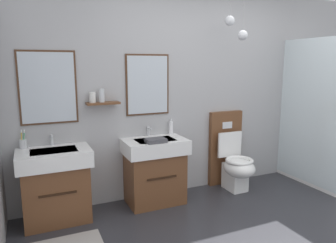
{
  "coord_description": "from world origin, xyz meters",
  "views": [
    {
      "loc": [
        -2.03,
        -1.83,
        1.62
      ],
      "look_at": [
        -0.62,
        1.34,
        0.99
      ],
      "focal_mm": 33.67,
      "sensor_mm": 36.0,
      "label": 1
    }
  ],
  "objects": [
    {
      "name": "wall_back",
      "position": [
        -0.02,
        1.72,
        1.27
      ],
      "size": [
        4.88,
        0.59,
        2.54
      ],
      "color": "#A8A8AA",
      "rests_on": "ground"
    },
    {
      "name": "vanity_sink_left",
      "position": [
        -1.84,
        1.45,
        0.41
      ],
      "size": [
        0.72,
        0.49,
        0.77
      ],
      "color": "brown",
      "rests_on": "ground"
    },
    {
      "name": "tap_on_left_sink",
      "position": [
        -1.84,
        1.63,
        0.84
      ],
      "size": [
        0.03,
        0.13,
        0.11
      ],
      "color": "silver",
      "rests_on": "vanity_sink_left"
    },
    {
      "name": "vanity_sink_right",
      "position": [
        -0.74,
        1.45,
        0.41
      ],
      "size": [
        0.72,
        0.49,
        0.77
      ],
      "color": "brown",
      "rests_on": "ground"
    },
    {
      "name": "tap_on_right_sink",
      "position": [
        -0.74,
        1.63,
        0.84
      ],
      "size": [
        0.03,
        0.13,
        0.11
      ],
      "color": "silver",
      "rests_on": "vanity_sink_right"
    },
    {
      "name": "toilet",
      "position": [
        0.36,
        1.46,
        0.38
      ],
      "size": [
        0.48,
        0.62,
        1.0
      ],
      "color": "brown",
      "rests_on": "ground"
    },
    {
      "name": "toothbrush_cup",
      "position": [
        -2.11,
        1.62,
        0.82
      ],
      "size": [
        0.07,
        0.07,
        0.2
      ],
      "color": "silver",
      "rests_on": "vanity_sink_left"
    },
    {
      "name": "soap_dispenser",
      "position": [
        -0.45,
        1.63,
        0.85
      ],
      "size": [
        0.06,
        0.06,
        0.19
      ],
      "color": "white",
      "rests_on": "vanity_sink_right"
    },
    {
      "name": "folded_hand_towel",
      "position": [
        -0.78,
        1.31,
        0.79
      ],
      "size": [
        0.22,
        0.16,
        0.04
      ],
      "primitive_type": "cube",
      "color": "#47474C",
      "rests_on": "vanity_sink_right"
    },
    {
      "name": "shower_tray",
      "position": [
        1.61,
        1.16,
        0.42
      ],
      "size": [
        0.89,
        1.01,
        1.95
      ],
      "color": "white",
      "rests_on": "ground"
    }
  ]
}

